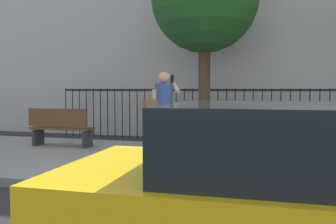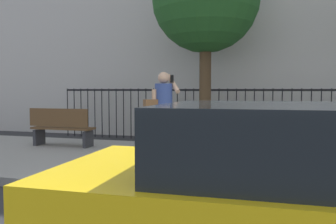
# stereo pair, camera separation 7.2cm
# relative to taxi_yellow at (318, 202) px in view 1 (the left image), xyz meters

# --- Properties ---
(ground_plane) EXTENTS (60.00, 60.00, 0.00)m
(ground_plane) POSITION_rel_taxi_yellow_xyz_m (-0.96, 1.80, -0.70)
(ground_plane) COLOR #28282B
(sidewalk) EXTENTS (28.00, 4.40, 0.15)m
(sidewalk) POSITION_rel_taxi_yellow_xyz_m (-0.96, 4.00, -0.63)
(sidewalk) COLOR gray
(sidewalk) RESTS_ON ground
(iron_fence) EXTENTS (12.03, 0.04, 1.60)m
(iron_fence) POSITION_rel_taxi_yellow_xyz_m (-0.96, 7.70, 0.32)
(iron_fence) COLOR black
(iron_fence) RESTS_ON ground
(taxi_yellow) EXTENTS (4.24, 1.94, 1.45)m
(taxi_yellow) POSITION_rel_taxi_yellow_xyz_m (0.00, 0.00, 0.00)
(taxi_yellow) COLOR yellow
(taxi_yellow) RESTS_ON ground
(pedestrian_on_phone) EXTENTS (0.71, 0.67, 1.76)m
(pedestrian_on_phone) POSITION_rel_taxi_yellow_xyz_m (-2.39, 3.78, 0.47)
(pedestrian_on_phone) COLOR tan
(pedestrian_on_phone) RESTS_ON sidewalk
(street_bench) EXTENTS (1.60, 0.45, 0.95)m
(street_bench) POSITION_rel_taxi_yellow_xyz_m (-5.35, 4.84, -0.05)
(street_bench) COLOR brown
(street_bench) RESTS_ON sidewalk
(street_tree_near) EXTENTS (2.86, 2.86, 5.41)m
(street_tree_near) POSITION_rel_taxi_yellow_xyz_m (-2.08, 6.67, 3.25)
(street_tree_near) COLOR #4C3823
(street_tree_near) RESTS_ON ground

